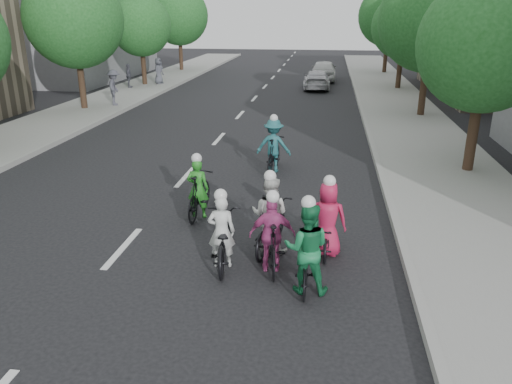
% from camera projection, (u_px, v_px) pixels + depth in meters
% --- Properties ---
extents(ground, '(120.00, 120.00, 0.00)m').
position_uv_depth(ground, '(123.00, 248.00, 10.92)').
color(ground, black).
rests_on(ground, ground).
extents(sidewalk_left, '(4.00, 80.00, 0.15)m').
position_uv_depth(sidewalk_left, '(35.00, 131.00, 21.26)').
color(sidewalk_left, gray).
rests_on(sidewalk_left, ground).
extents(curb_left, '(0.18, 80.00, 0.18)m').
position_uv_depth(curb_left, '(78.00, 132.00, 21.00)').
color(curb_left, '#999993').
rests_on(curb_left, ground).
extents(sidewalk_right, '(4.00, 80.00, 0.15)m').
position_uv_depth(sidewalk_right, '(423.00, 144.00, 19.14)').
color(sidewalk_right, gray).
rests_on(sidewalk_right, ground).
extents(curb_right, '(0.18, 80.00, 0.18)m').
position_uv_depth(curb_right, '(371.00, 142.00, 19.39)').
color(curb_right, '#999993').
rests_on(curb_right, ground).
extents(bldg_sw, '(10.00, 14.00, 8.00)m').
position_uv_depth(bldg_sw, '(61.00, 23.00, 37.73)').
color(bldg_sw, slate).
rests_on(bldg_sw, ground).
extents(tree_l_3, '(4.80, 4.80, 6.93)m').
position_uv_depth(tree_l_3, '(74.00, 19.00, 24.42)').
color(tree_l_3, black).
rests_on(tree_l_3, ground).
extents(tree_l_4, '(4.00, 4.00, 5.97)m').
position_uv_depth(tree_l_4, '(141.00, 26.00, 32.98)').
color(tree_l_4, black).
rests_on(tree_l_4, ground).
extents(tree_l_5, '(4.80, 4.80, 6.93)m').
position_uv_depth(tree_l_5, '(179.00, 16.00, 41.17)').
color(tree_l_5, black).
rests_on(tree_l_5, ground).
extents(tree_r_0, '(4.00, 4.00, 5.97)m').
position_uv_depth(tree_r_0, '(486.00, 44.00, 14.54)').
color(tree_r_0, black).
rests_on(tree_r_0, ground).
extents(tree_r_1, '(4.80, 4.80, 6.93)m').
position_uv_depth(tree_r_1, '(431.00, 19.00, 22.72)').
color(tree_r_1, black).
rests_on(tree_r_1, ground).
extents(tree_r_2, '(4.00, 4.00, 5.97)m').
position_uv_depth(tree_r_2, '(403.00, 26.00, 31.28)').
color(tree_r_2, black).
rests_on(tree_r_2, ground).
extents(tree_r_3, '(4.80, 4.80, 6.93)m').
position_uv_depth(tree_r_3, '(389.00, 16.00, 39.47)').
color(tree_r_3, black).
rests_on(tree_r_3, ground).
extents(cyclist_0, '(0.82, 1.59, 1.77)m').
position_uv_depth(cyclist_0, '(327.00, 226.00, 10.49)').
color(cyclist_0, black).
rests_on(cyclist_0, ground).
extents(cyclist_1, '(0.94, 2.04, 1.65)m').
position_uv_depth(cyclist_1, '(223.00, 238.00, 10.06)').
color(cyclist_1, black).
rests_on(cyclist_1, ground).
extents(cyclist_2, '(1.03, 2.05, 1.82)m').
position_uv_depth(cyclist_2, '(270.00, 222.00, 10.67)').
color(cyclist_2, black).
rests_on(cyclist_2, ground).
extents(cyclist_3, '(1.16, 1.89, 1.86)m').
position_uv_depth(cyclist_3, '(274.00, 149.00, 15.95)').
color(cyclist_3, black).
rests_on(cyclist_3, ground).
extents(cyclist_4, '(0.59, 1.89, 1.66)m').
position_uv_depth(cyclist_4, '(199.00, 193.00, 12.45)').
color(cyclist_4, black).
rests_on(cyclist_4, ground).
extents(cyclist_5, '(0.84, 1.54, 1.88)m').
position_uv_depth(cyclist_5, '(307.00, 255.00, 9.07)').
color(cyclist_5, black).
rests_on(cyclist_5, ground).
extents(cyclist_6, '(0.95, 1.82, 1.70)m').
position_uv_depth(cyclist_6, '(272.00, 240.00, 9.85)').
color(cyclist_6, black).
rests_on(cyclist_6, ground).
extents(follow_car_lead, '(1.78, 4.24, 1.22)m').
position_uv_depth(follow_car_lead, '(317.00, 80.00, 32.92)').
color(follow_car_lead, silver).
rests_on(follow_car_lead, ground).
extents(follow_car_trail, '(1.81, 4.45, 1.51)m').
position_uv_depth(follow_car_trail, '(324.00, 70.00, 36.77)').
color(follow_car_trail, silver).
rests_on(follow_car_trail, ground).
extents(spectator_0, '(0.97, 1.33, 1.85)m').
position_uv_depth(spectator_0, '(114.00, 87.00, 26.35)').
color(spectator_0, '#4D4D5A').
rests_on(spectator_0, sidewalk_left).
extents(spectator_1, '(0.61, 0.96, 1.52)m').
position_uv_depth(spectator_1, '(129.00, 76.00, 32.45)').
color(spectator_1, '#4F505C').
rests_on(spectator_1, sidewalk_left).
extents(spectator_2, '(0.71, 0.94, 1.73)m').
position_uv_depth(spectator_2, '(159.00, 71.00, 34.21)').
color(spectator_2, '#4D4F5A').
rests_on(spectator_2, sidewalk_left).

